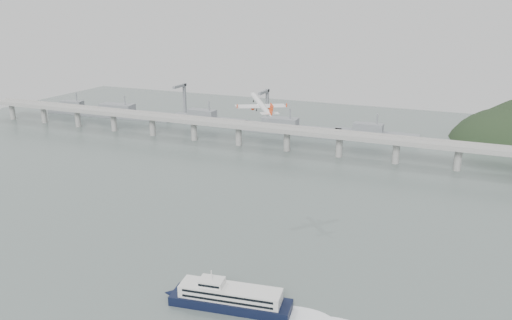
% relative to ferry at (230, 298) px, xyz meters
% --- Properties ---
extents(ground, '(900.00, 900.00, 0.00)m').
position_rel_ferry_xyz_m(ground, '(-32.23, 50.53, -4.69)').
color(ground, '#566360').
rests_on(ground, ground).
extents(bridge, '(800.00, 22.00, 23.90)m').
position_rel_ferry_xyz_m(bridge, '(-33.38, 250.53, 12.96)').
color(bridge, '#979794').
rests_on(bridge, ground).
extents(distant_fleet, '(453.00, 60.90, 40.00)m').
position_rel_ferry_xyz_m(distant_fleet, '(-187.59, 315.61, 1.53)').
color(distant_fleet, slate).
rests_on(distant_fleet, ground).
extents(ferry, '(91.45, 25.35, 17.29)m').
position_rel_ferry_xyz_m(ferry, '(0.00, 0.00, 0.00)').
color(ferry, black).
rests_on(ferry, ground).
extents(airliner, '(31.12, 31.90, 13.73)m').
position_rel_ferry_xyz_m(airliner, '(-38.32, 128.61, 62.79)').
color(airliner, silver).
rests_on(airliner, ground).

